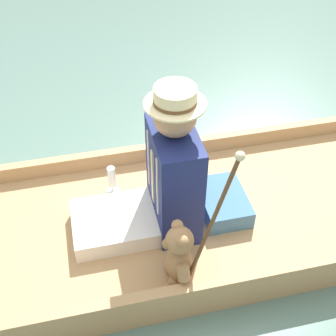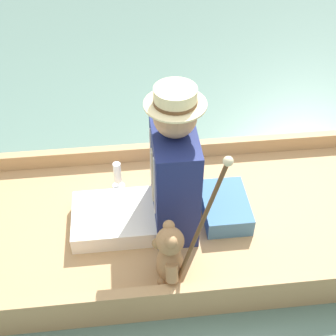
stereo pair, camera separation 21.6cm
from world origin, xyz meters
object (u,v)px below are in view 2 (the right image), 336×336
object	(u,v)px
seated_person	(161,179)
walking_cane	(203,221)
teddy_bear	(169,256)
wine_glass	(117,174)

from	to	relation	value
seated_person	walking_cane	size ratio (longest dim) A/B	1.03
walking_cane	seated_person	bearing A→B (deg)	16.68
teddy_bear	walking_cane	size ratio (longest dim) A/B	0.44
wine_glass	teddy_bear	bearing A→B (deg)	-161.33
seated_person	wine_glass	size ratio (longest dim) A/B	4.79
teddy_bear	walking_cane	distance (m)	0.37
seated_person	wine_glass	bearing A→B (deg)	27.55
teddy_bear	wine_glass	world-z (taller)	teddy_bear
seated_person	walking_cane	xyz separation A→B (m)	(-0.47, -0.14, 0.17)
wine_glass	walking_cane	world-z (taller)	walking_cane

